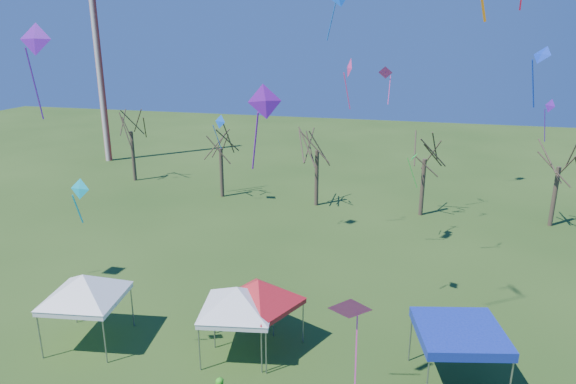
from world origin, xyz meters
The scene contains 20 objects.
radio_mast centered at (-28.00, 34.00, 12.50)m, with size 0.70×0.70×25.00m, color silver.
tree_0 centered at (-20.85, 27.38, 6.49)m, with size 3.83×3.83×8.44m.
tree_1 centered at (-10.77, 24.65, 5.79)m, with size 3.42×3.42×7.54m.
tree_2 centered at (-2.37, 24.38, 6.29)m, with size 3.71×3.71×8.18m.
tree_3 centered at (6.03, 24.04, 6.08)m, with size 3.59×3.59×7.91m.
tree_4 centered at (15.36, 24.00, 6.06)m, with size 3.58×3.58×7.89m.
tent_white_west centered at (-8.53, 2.40, 3.16)m, with size 4.40×4.40×3.92m.
tent_white_mid centered at (-1.63, 3.31, 3.01)m, with size 4.17×4.17×3.73m.
tent_red centered at (-0.92, 4.07, 3.05)m, with size 4.02×4.02×3.78m.
tent_blue centered at (7.55, 3.41, 2.37)m, with size 3.93×3.93×2.58m.
kite_17 centered at (10.15, 8.80, 12.68)m, with size 0.97×1.01×2.63m.
kite_12 centered at (13.67, 21.93, 8.98)m, with size 0.67×0.94×2.91m.
kite_5 centered at (3.88, -2.18, 6.03)m, with size 1.44×1.05×4.24m.
kite_19 centered at (3.23, 16.93, 11.31)m, with size 0.88×0.61×2.30m.
kite_8 centered at (-9.28, 2.36, 13.35)m, with size 1.33×0.64×3.81m.
kite_1 centered at (-6.78, 0.61, 7.97)m, with size 0.81×0.43×1.85m.
kite_27 centered at (1.02, -0.93, 11.67)m, with size 1.07×0.94×2.59m.
kite_18 centered at (2.35, 6.92, 12.16)m, with size 0.49×0.85×2.19m.
kite_13 centered at (-9.80, 22.29, 6.95)m, with size 1.15×0.95×2.87m.
kite_22 centered at (5.22, 18.04, 5.88)m, with size 0.79×0.76×2.47m.
Camera 1 is at (5.40, -15.27, 13.58)m, focal length 32.00 mm.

